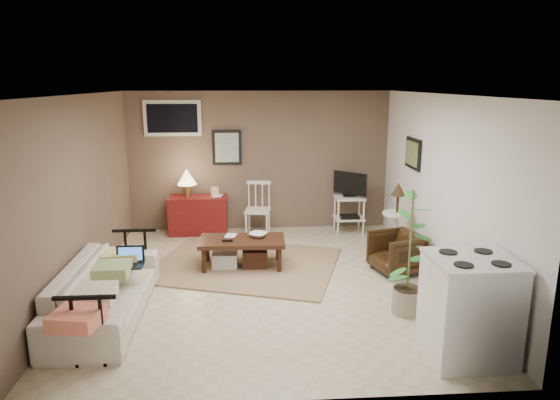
{
  "coord_description": "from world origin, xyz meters",
  "views": [
    {
      "loc": [
        -0.23,
        -6.08,
        2.55
      ],
      "look_at": [
        0.21,
        0.35,
        1.02
      ],
      "focal_mm": 32.0,
      "sensor_mm": 36.0,
      "label": 1
    }
  ],
  "objects": [
    {
      "name": "tv_stand",
      "position": [
        1.53,
        2.11,
        0.56
      ],
      "size": [
        0.5,
        0.47,
        1.06
      ],
      "color": "silver",
      "rests_on": "floor"
    },
    {
      "name": "art_back",
      "position": [
        -0.55,
        2.48,
        1.45
      ],
      "size": [
        0.5,
        0.03,
        0.6
      ],
      "primitive_type": "cube",
      "color": "black"
    },
    {
      "name": "spindle_chair",
      "position": [
        -0.04,
        2.09,
        0.42
      ],
      "size": [
        0.47,
        0.47,
        0.9
      ],
      "color": "silver",
      "rests_on": "floor"
    },
    {
      "name": "laptop",
      "position": [
        -1.6,
        -0.49,
        0.53
      ],
      "size": [
        0.32,
        0.23,
        0.22
      ],
      "color": "black",
      "rests_on": "sofa"
    },
    {
      "name": "sofa_end_rails",
      "position": [
        -1.68,
        -0.85,
        0.35
      ],
      "size": [
        0.56,
        2.09,
        0.7
      ],
      "primitive_type": null,
      "color": "black",
      "rests_on": "floor"
    },
    {
      "name": "coffee_table",
      "position": [
        -0.31,
        0.54,
        0.25
      ],
      "size": [
        1.19,
        0.64,
        0.45
      ],
      "color": "#37180F",
      "rests_on": "floor"
    },
    {
      "name": "stove",
      "position": [
        1.82,
        -1.93,
        0.5
      ],
      "size": [
        0.76,
        0.71,
        1.0
      ],
      "color": "silver",
      "rests_on": "floor"
    },
    {
      "name": "side_table",
      "position": [
        1.98,
        0.87,
        0.69
      ],
      "size": [
        0.42,
        0.42,
        1.12
      ],
      "color": "silver",
      "rests_on": "floor"
    },
    {
      "name": "bowl",
      "position": [
        -0.07,
        0.63,
        0.54
      ],
      "size": [
        0.24,
        0.15,
        0.24
      ],
      "primitive_type": "imported",
      "rotation": [
        0.0,
        0.0,
        -0.42
      ],
      "color": "#37180F",
      "rests_on": "coffee_table"
    },
    {
      "name": "potted_plant",
      "position": [
        1.55,
        -1.0,
        0.77
      ],
      "size": [
        0.36,
        0.36,
        1.45
      ],
      "color": "gray",
      "rests_on": "floor"
    },
    {
      "name": "floor",
      "position": [
        0.0,
        0.0,
        0.0
      ],
      "size": [
        5.0,
        5.0,
        0.0
      ],
      "primitive_type": "plane",
      "color": "#C1B293",
      "rests_on": "ground"
    },
    {
      "name": "armchair",
      "position": [
        1.8,
        0.23,
        0.31
      ],
      "size": [
        0.71,
        0.73,
        0.62
      ],
      "primitive_type": "imported",
      "rotation": [
        0.0,
        0.0,
        -1.28
      ],
      "color": "black",
      "rests_on": "floor"
    },
    {
      "name": "book_table",
      "position": [
        -0.53,
        0.69,
        0.52
      ],
      "size": [
        0.15,
        0.05,
        0.2
      ],
      "primitive_type": "imported",
      "rotation": [
        0.0,
        0.0,
        -0.22
      ],
      "color": "#37180F",
      "rests_on": "coffee_table"
    },
    {
      "name": "sofa",
      "position": [
        -1.8,
        -0.85,
        0.41
      ],
      "size": [
        0.61,
        2.09,
        0.82
      ],
      "primitive_type": "imported",
      "rotation": [
        0.0,
        0.0,
        1.57
      ],
      "color": "beige",
      "rests_on": "floor"
    },
    {
      "name": "rug",
      "position": [
        -0.27,
        0.64,
        0.01
      ],
      "size": [
        2.99,
        2.67,
        0.02
      ],
      "primitive_type": "cube",
      "rotation": [
        0.0,
        0.0,
        -0.31
      ],
      "color": "#926D55",
      "rests_on": "floor"
    },
    {
      "name": "book_console",
      "position": [
        -0.79,
        2.22,
        0.76
      ],
      "size": [
        0.16,
        0.05,
        0.21
      ],
      "primitive_type": "imported",
      "rotation": [
        0.0,
        0.0,
        -0.17
      ],
      "color": "#37180F",
      "rests_on": "red_console"
    },
    {
      "name": "window",
      "position": [
        -1.45,
        2.48,
        1.95
      ],
      "size": [
        0.96,
        0.03,
        0.6
      ],
      "primitive_type": "cube",
      "color": "silver"
    },
    {
      "name": "red_console",
      "position": [
        -1.07,
        2.23,
        0.39
      ],
      "size": [
        0.98,
        0.43,
        1.13
      ],
      "color": "maroon",
      "rests_on": "floor"
    },
    {
      "name": "sofa_pillows",
      "position": [
        -1.75,
        -1.09,
        0.5
      ],
      "size": [
        0.4,
        1.99,
        0.14
      ],
      "primitive_type": null,
      "color": "beige",
      "rests_on": "sofa"
    },
    {
      "name": "art_right",
      "position": [
        2.23,
        1.05,
        1.52
      ],
      "size": [
        0.03,
        0.6,
        0.45
      ],
      "primitive_type": "cube",
      "color": "black"
    }
  ]
}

